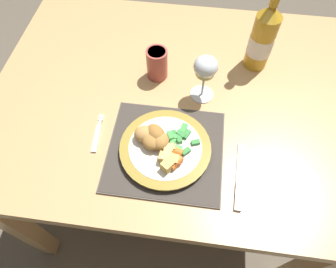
{
  "coord_description": "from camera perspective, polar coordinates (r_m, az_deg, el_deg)",
  "views": [
    {
      "loc": [
        0.06,
        -0.6,
        1.45
      ],
      "look_at": [
        0.0,
        -0.18,
        0.78
      ],
      "focal_mm": 32.0,
      "sensor_mm": 36.0,
      "label": 1
    }
  ],
  "objects": [
    {
      "name": "roast_potatoes",
      "position": [
        0.76,
        0.04,
        -4.55
      ],
      "size": [
        0.05,
        0.08,
        0.03
      ],
      "color": "#E5BC66",
      "rests_on": "dinner_plate"
    },
    {
      "name": "wine_glass",
      "position": [
        0.85,
        7.16,
        12.28
      ],
      "size": [
        0.07,
        0.07,
        0.15
      ],
      "color": "silver",
      "rests_on": "dining_table"
    },
    {
      "name": "bottle",
      "position": [
        0.99,
        17.57,
        17.07
      ],
      "size": [
        0.08,
        0.08,
        0.29
      ],
      "color": "gold",
      "rests_on": "dining_table"
    },
    {
      "name": "green_beans_pile",
      "position": [
        0.8,
        2.11,
        -0.86
      ],
      "size": [
        0.09,
        0.1,
        0.01
      ],
      "color": "#338438",
      "rests_on": "dinner_plate"
    },
    {
      "name": "glazed_carrots",
      "position": [
        0.77,
        0.93,
        -4.27
      ],
      "size": [
        0.06,
        0.08,
        0.02
      ],
      "color": "#CC5119",
      "rests_on": "dinner_plate"
    },
    {
      "name": "fork",
      "position": [
        0.86,
        -13.36,
        -0.26
      ],
      "size": [
        0.02,
        0.13,
        0.01
      ],
      "color": "silver",
      "rests_on": "dining_table"
    },
    {
      "name": "drinking_cup",
      "position": [
        0.94,
        -2.1,
        13.32
      ],
      "size": [
        0.07,
        0.07,
        0.1
      ],
      "color": "#B24C42",
      "rests_on": "dining_table"
    },
    {
      "name": "ground_plane",
      "position": [
        1.57,
        0.77,
        -9.6
      ],
      "size": [
        6.0,
        6.0,
        0.0
      ],
      "primitive_type": "plane",
      "color": "brown"
    },
    {
      "name": "placemat",
      "position": [
        0.81,
        -0.28,
        -3.15
      ],
      "size": [
        0.31,
        0.29,
        0.01
      ],
      "color": "brown",
      "rests_on": "dining_table"
    },
    {
      "name": "dining_table",
      "position": [
        1.01,
        1.19,
        4.38
      ],
      "size": [
        1.14,
        0.87,
        0.74
      ],
      "color": "tan",
      "rests_on": "ground"
    },
    {
      "name": "dinner_plate",
      "position": [
        0.8,
        -0.33,
        -2.76
      ],
      "size": [
        0.24,
        0.24,
        0.02
      ],
      "color": "silver",
      "rests_on": "placemat"
    },
    {
      "name": "breaded_croquettes",
      "position": [
        0.78,
        -2.85,
        -0.54
      ],
      "size": [
        0.1,
        0.09,
        0.05
      ],
      "color": "#B77F3D",
      "rests_on": "dinner_plate"
    },
    {
      "name": "table_knife",
      "position": [
        0.79,
        13.42,
        -8.84
      ],
      "size": [
        0.03,
        0.19,
        0.01
      ],
      "color": "silver",
      "rests_on": "dining_table"
    }
  ]
}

